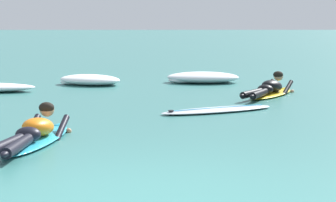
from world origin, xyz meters
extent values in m
plane|color=#387A75|center=(0.00, 10.00, 0.00)|extent=(120.00, 120.00, 0.00)
ellipsoid|color=#2DB2D1|center=(-1.46, 2.87, 0.04)|extent=(0.84, 2.35, 0.07)
ellipsoid|color=#2DB2D1|center=(-1.31, 3.96, 0.05)|extent=(0.22, 0.22, 0.06)
ellipsoid|color=orange|center=(-1.45, 2.92, 0.20)|extent=(0.49, 0.76, 0.35)
ellipsoid|color=black|center=(-1.51, 2.51, 0.17)|extent=(0.38, 0.32, 0.20)
cylinder|color=black|center=(-1.67, 1.92, 0.14)|extent=(0.32, 0.94, 0.14)
cylinder|color=black|center=(-1.52, 1.90, 0.14)|extent=(0.21, 0.93, 0.14)
ellipsoid|color=black|center=(-1.56, 1.43, 0.14)|extent=(0.13, 0.23, 0.08)
cylinder|color=black|center=(-1.62, 3.33, 0.12)|extent=(0.17, 0.58, 0.33)
sphere|color=tan|center=(-1.56, 3.71, 0.02)|extent=(0.09, 0.09, 0.09)
cylinder|color=black|center=(-1.18, 3.25, 0.12)|extent=(0.17, 0.58, 0.33)
sphere|color=tan|center=(-1.13, 3.61, 0.02)|extent=(0.09, 0.09, 0.09)
sphere|color=tan|center=(-1.40, 3.33, 0.38)|extent=(0.21, 0.21, 0.21)
ellipsoid|color=black|center=(-1.40, 3.31, 0.41)|extent=(0.25, 0.23, 0.16)
ellipsoid|color=yellow|center=(2.59, 8.09, 0.04)|extent=(1.47, 2.09, 0.07)
ellipsoid|color=yellow|center=(3.07, 8.97, 0.05)|extent=(0.26, 0.27, 0.06)
ellipsoid|color=black|center=(2.61, 8.14, 0.20)|extent=(0.69, 0.82, 0.35)
ellipsoid|color=black|center=(2.41, 7.78, 0.17)|extent=(0.43, 0.41, 0.20)
cylinder|color=black|center=(2.07, 7.31, 0.14)|extent=(0.57, 0.80, 0.14)
ellipsoid|color=black|center=(1.84, 6.94, 0.14)|extent=(0.19, 0.24, 0.08)
cylinder|color=black|center=(2.21, 7.23, 0.14)|extent=(0.49, 0.83, 0.14)
ellipsoid|color=black|center=(2.02, 6.84, 0.14)|extent=(0.19, 0.24, 0.08)
cylinder|color=black|center=(2.61, 8.59, 0.12)|extent=(0.36, 0.56, 0.34)
sphere|color=tan|center=(2.79, 8.93, 0.02)|extent=(0.09, 0.09, 0.09)
cylinder|color=black|center=(2.98, 8.36, 0.12)|extent=(0.36, 0.56, 0.34)
sphere|color=tan|center=(3.16, 8.68, 0.02)|extent=(0.09, 0.09, 0.09)
sphere|color=tan|center=(2.81, 8.50, 0.38)|extent=(0.21, 0.21, 0.21)
ellipsoid|color=black|center=(2.80, 8.48, 0.41)|extent=(0.29, 0.28, 0.16)
ellipsoid|color=silver|center=(1.24, 5.71, 0.04)|extent=(2.25, 1.49, 0.07)
cube|color=#1E9EDB|center=(1.24, 5.71, 0.07)|extent=(1.71, 0.86, 0.01)
cone|color=black|center=(0.40, 5.30, 0.01)|extent=(0.13, 0.13, 0.16)
ellipsoid|color=white|center=(1.30, 10.83, 0.14)|extent=(1.90, 1.28, 0.28)
ellipsoid|color=white|center=(1.77, 10.97, 0.10)|extent=(0.67, 0.59, 0.19)
ellipsoid|color=white|center=(0.74, 10.75, 0.08)|extent=(0.78, 0.72, 0.15)
ellipsoid|color=white|center=(-3.36, 8.96, 0.07)|extent=(1.15, 0.63, 0.15)
ellipsoid|color=white|center=(-1.53, 10.31, 0.13)|extent=(1.85, 1.54, 0.26)
ellipsoid|color=white|center=(-1.10, 10.29, 0.09)|extent=(0.59, 0.51, 0.18)
ellipsoid|color=white|center=(-2.00, 10.41, 0.07)|extent=(0.75, 0.74, 0.14)
camera|label=1|loc=(0.23, -6.10, 1.72)|focal=71.50mm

